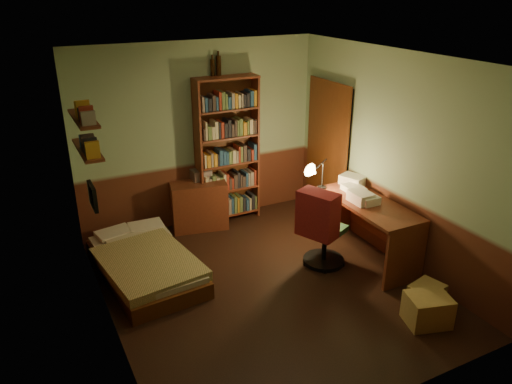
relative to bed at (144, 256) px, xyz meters
name	(u,v)px	position (x,y,z in m)	size (l,w,h in m)	color
floor	(266,286)	(1.19, -0.87, -0.27)	(3.50, 4.00, 0.02)	black
ceiling	(268,58)	(1.19, -0.87, 2.35)	(3.50, 4.00, 0.02)	silver
wall_back	(199,136)	(1.19, 1.14, 1.04)	(3.50, 0.02, 2.60)	#8CAB83
wall_left	(99,215)	(-0.57, -0.87, 1.04)	(0.02, 4.00, 2.60)	#8CAB83
wall_right	(393,159)	(2.95, -0.87, 1.04)	(0.02, 4.00, 2.60)	#8CAB83
wall_front	(394,273)	(1.19, -2.88, 1.04)	(3.50, 0.02, 2.60)	#8CAB83
doorway	(328,152)	(2.91, 0.43, 0.74)	(0.06, 0.90, 2.00)	black
door_trim	(326,153)	(2.88, 0.43, 0.74)	(0.02, 0.98, 2.08)	#47220D
bed	(144,256)	(0.00, 0.00, 0.00)	(0.93, 1.74, 0.52)	olive
dresser	(199,206)	(1.05, 0.89, 0.09)	(0.78, 0.39, 0.69)	#5D2918
mini_stereo	(201,174)	(1.15, 1.02, 0.50)	(0.27, 0.21, 0.14)	#B2B2B7
bookshelf	(228,151)	(1.55, 0.98, 0.80)	(0.91, 0.28, 2.12)	#5D2918
bottle_left	(213,68)	(1.40, 1.09, 1.97)	(0.06, 0.06, 0.22)	black
bottle_right	(219,66)	(1.49, 1.09, 1.99)	(0.07, 0.07, 0.27)	black
desk	(366,230)	(2.63, -0.88, 0.13)	(0.60, 1.46, 0.78)	#5D2918
paper_stack	(353,180)	(2.81, -0.30, 0.59)	(0.23, 0.31, 0.12)	silver
desk_lamp	(323,169)	(2.37, -0.22, 0.79)	(0.16, 0.16, 0.54)	black
office_chair	(326,223)	(2.09, -0.74, 0.30)	(0.56, 0.49, 1.12)	#305F37
red_jacket	(319,167)	(1.81, -0.94, 1.14)	(0.26, 0.48, 0.56)	maroon
wall_shelf_lower	(88,150)	(-0.45, 0.23, 1.34)	(0.20, 0.90, 0.03)	#5D2918
wall_shelf_upper	(83,118)	(-0.45, 0.23, 1.69)	(0.20, 0.90, 0.03)	#5D2918
framed_picture	(93,196)	(-0.53, -0.27, 0.99)	(0.04, 0.32, 0.26)	black
cardboard_box_a	(428,310)	(2.36, -2.25, -0.10)	(0.43, 0.34, 0.32)	olive
cardboard_box_b	(426,295)	(2.58, -2.01, -0.13)	(0.35, 0.29, 0.25)	olive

